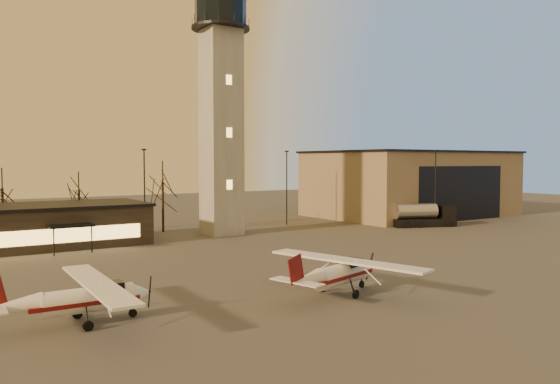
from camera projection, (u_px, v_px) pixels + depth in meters
name	position (u px, v px, depth m)	size (l,w,h in m)	color
ground	(410.00, 280.00, 39.81)	(220.00, 220.00, 0.00)	#494643
control_tower	(221.00, 96.00, 63.95)	(6.80, 6.80, 32.60)	gray
hangar	(411.00, 183.00, 87.60)	(30.60, 20.60, 10.30)	#7E6B52
terminal	(16.00, 227.00, 54.36)	(25.40, 12.20, 4.30)	black
light_poles	(222.00, 189.00, 65.67)	(58.50, 12.25, 10.14)	black
tree_row	(83.00, 185.00, 64.68)	(37.20, 9.20, 8.80)	black
cessna_front	(343.00, 277.00, 35.71)	(9.43, 11.69, 3.24)	silver
cessna_rear	(91.00, 304.00, 29.19)	(9.04, 11.43, 3.16)	white
fuel_truck	(423.00, 217.00, 72.63)	(8.74, 5.27, 3.13)	black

